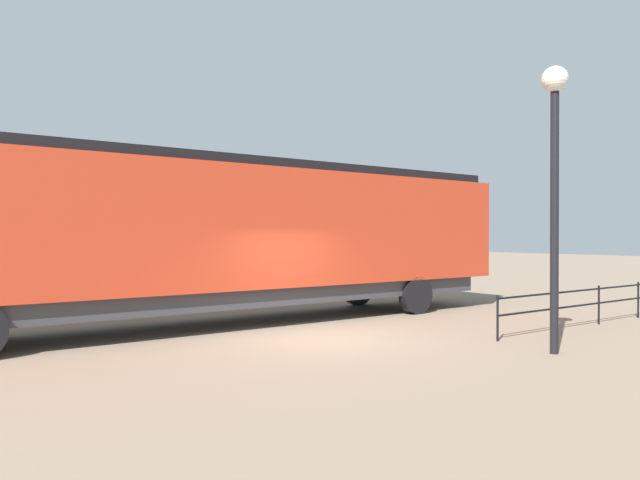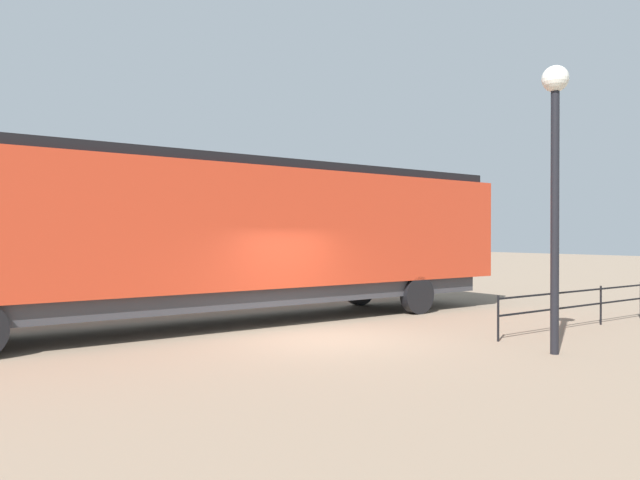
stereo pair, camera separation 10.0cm
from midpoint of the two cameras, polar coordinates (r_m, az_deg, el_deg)
The scene contains 4 objects.
ground_plane at distance 13.11m, azimuth 0.63°, elevation -9.63°, with size 120.00×120.00×0.00m, color #84705B.
locomotive at distance 15.39m, azimuth -7.20°, elevation 0.68°, with size 2.98×17.46×4.22m.
lamp_post at distance 12.25m, azimuth 22.22°, elevation 8.15°, with size 0.51×0.51×5.57m.
platform_fence at distance 16.71m, azimuth 25.92°, elevation -5.22°, with size 0.05×8.29×1.00m.
Camera 2 is at (10.50, -7.52, 2.29)m, focal length 32.73 mm.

